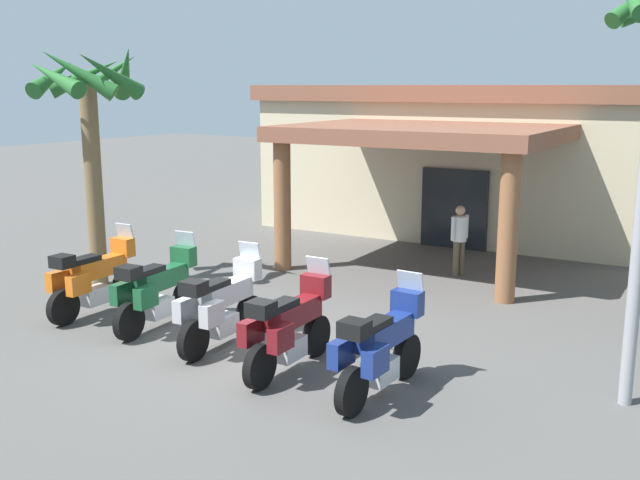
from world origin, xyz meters
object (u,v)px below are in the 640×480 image
at_px(motorcycle_silver, 221,306).
at_px(palm_tree_roadside, 90,107).
at_px(pedestrian, 459,236).
at_px(motel_building, 494,156).
at_px(motorcycle_blue, 380,348).
at_px(motorcycle_green, 157,290).
at_px(motorcycle_orange, 94,278).
at_px(motorcycle_maroon, 289,327).

xyz_separation_m(motorcycle_silver, palm_tree_roadside, (-4.72, 1.52, 3.09)).
bearing_deg(pedestrian, motel_building, 122.73).
bearing_deg(palm_tree_roadside, motel_building, 66.23).
height_order(motorcycle_blue, palm_tree_roadside, palm_tree_roadside).
height_order(motorcycle_green, palm_tree_roadside, palm_tree_roadside).
distance_m(motel_building, motorcycle_orange, 12.90).
xyz_separation_m(motorcycle_orange, motorcycle_silver, (3.13, -0.03, 0.00)).
xyz_separation_m(motorcycle_blue, palm_tree_roadside, (-7.85, 1.85, 3.09)).
bearing_deg(motorcycle_silver, motorcycle_maroon, -105.29).
height_order(motorcycle_orange, pedestrian, motorcycle_orange).
xyz_separation_m(motorcycle_silver, pedestrian, (1.48, 6.48, 0.22)).
bearing_deg(pedestrian, motorcycle_silver, -83.24).
bearing_deg(motorcycle_orange, motorcycle_blue, -96.47).
height_order(motel_building, pedestrian, motel_building).
distance_m(motel_building, motorcycle_green, 12.53).
height_order(motorcycle_maroon, pedestrian, motorcycle_maroon).
bearing_deg(motorcycle_orange, motorcycle_green, -90.39).
distance_m(motorcycle_green, motorcycle_blue, 4.72).
relative_size(motel_building, motorcycle_orange, 5.94).
bearing_deg(motel_building, motorcycle_orange, -107.14).
bearing_deg(motorcycle_maroon, palm_tree_roadside, 71.75).
xyz_separation_m(motorcycle_green, pedestrian, (3.04, 6.37, 0.22)).
bearing_deg(motorcycle_silver, motel_building, -4.79).
bearing_deg(motel_building, motorcycle_blue, -79.18).
height_order(motorcycle_silver, motorcycle_maroon, same).
xyz_separation_m(motel_building, motorcycle_maroon, (1.48, -12.74, -1.46)).
height_order(motorcycle_green, pedestrian, motorcycle_green).
xyz_separation_m(motel_building, motorcycle_green, (-1.66, -12.33, -1.46)).
distance_m(motorcycle_orange, motorcycle_silver, 3.13).
height_order(motorcycle_orange, motorcycle_maroon, same).
relative_size(motorcycle_blue, pedestrian, 1.38).
distance_m(motorcycle_silver, motorcycle_maroon, 1.60).
bearing_deg(motorcycle_orange, palm_tree_roadside, 43.73).
relative_size(motorcycle_silver, motorcycle_maroon, 1.00).
distance_m(pedestrian, palm_tree_roadside, 8.44).
distance_m(motorcycle_maroon, palm_tree_roadside, 7.24).
relative_size(motorcycle_orange, motorcycle_maroon, 1.00).
distance_m(motorcycle_orange, motorcycle_blue, 6.28).
relative_size(motorcycle_green, palm_tree_roadside, 0.43).
relative_size(motorcycle_silver, motorcycle_blue, 1.00).
distance_m(motel_building, pedestrian, 6.25).
bearing_deg(pedestrian, motorcycle_orange, -105.96).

